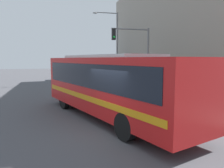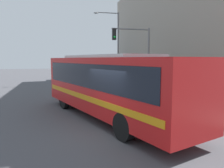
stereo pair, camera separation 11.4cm
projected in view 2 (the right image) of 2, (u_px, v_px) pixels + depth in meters
name	position (u px, v px, depth m)	size (l,w,h in m)	color
ground_plane	(120.00, 133.00, 8.63)	(120.00, 120.00, 0.00)	#47474C
sidewalk	(117.00, 80.00, 29.28)	(2.41, 70.00, 0.17)	#A8A399
building_facade	(176.00, 33.00, 22.61)	(6.00, 23.20, 11.23)	#9E9384
city_bus	(108.00, 82.00, 10.54)	(5.39, 10.58, 3.09)	red
delivery_truck	(82.00, 68.00, 30.52)	(2.33, 6.84, 3.13)	#265999
fire_hydrant	(195.00, 101.00, 12.14)	(0.27, 0.36, 0.76)	#999999
traffic_light_pole	(136.00, 48.00, 17.99)	(3.28, 0.35, 5.29)	slate
parking_meter	(144.00, 81.00, 18.98)	(0.14, 0.14, 1.23)	slate
street_lamp	(115.00, 41.00, 26.99)	(3.16, 0.28, 8.37)	slate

